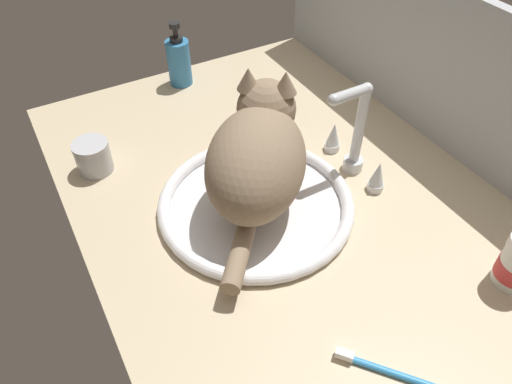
# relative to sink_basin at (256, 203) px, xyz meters

# --- Properties ---
(countertop) EXTENTS (1.09, 0.74, 0.03)m
(countertop) POSITION_rel_sink_basin_xyz_m (0.01, 0.06, -0.03)
(countertop) COLOR #CCB793
(countertop) RESTS_ON ground
(backsplash_wall) EXTENTS (1.09, 0.02, 0.34)m
(backsplash_wall) POSITION_rel_sink_basin_xyz_m (0.01, 0.44, 0.13)
(backsplash_wall) COLOR #B2B7BC
(backsplash_wall) RESTS_ON ground
(sink_basin) EXTENTS (0.36, 0.36, 0.02)m
(sink_basin) POSITION_rel_sink_basin_xyz_m (0.00, 0.00, 0.00)
(sink_basin) COLOR white
(sink_basin) RESTS_ON countertop
(faucet) EXTENTS (0.17, 0.10, 0.20)m
(faucet) POSITION_rel_sink_basin_xyz_m (0.00, 0.22, 0.06)
(faucet) COLOR silver
(faucet) RESTS_ON countertop
(cat) EXTENTS (0.32, 0.30, 0.21)m
(cat) POSITION_rel_sink_basin_xyz_m (-0.01, 0.01, 0.10)
(cat) COLOR #8C755B
(cat) RESTS_ON sink_basin
(soap_pump_bottle) EXTENTS (0.06, 0.06, 0.16)m
(soap_pump_bottle) POSITION_rel_sink_basin_xyz_m (-0.47, 0.05, 0.05)
(soap_pump_bottle) COLOR teal
(soap_pump_bottle) RESTS_ON countertop
(metal_jar) EXTENTS (0.07, 0.07, 0.07)m
(metal_jar) POSITION_rel_sink_basin_xyz_m (-0.25, -0.23, 0.02)
(metal_jar) COLOR #B2B5BA
(metal_jar) RESTS_ON countertop
(toothbrush) EXTENTS (0.14, 0.12, 0.02)m
(toothbrush) POSITION_rel_sink_basin_xyz_m (0.37, 0.01, -0.00)
(toothbrush) COLOR #338CD1
(toothbrush) RESTS_ON countertop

